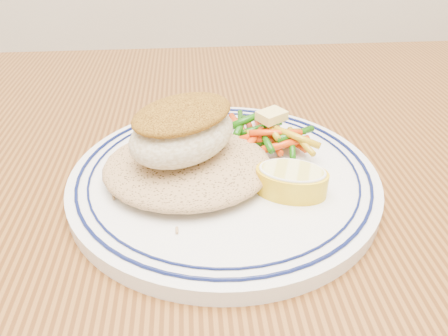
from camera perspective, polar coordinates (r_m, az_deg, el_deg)
dining_table at (r=0.47m, az=-1.72°, el=-13.41°), size 1.50×0.90×0.75m
plate at (r=0.42m, az=0.00°, el=-1.21°), size 0.29×0.29×0.02m
rice_pilaf at (r=0.40m, az=-4.76°, el=0.65°), size 0.16×0.14×0.03m
fish_fillet at (r=0.39m, az=-5.43°, el=5.03°), size 0.13×0.12×0.05m
vegetable_pile at (r=0.45m, az=5.39°, el=4.34°), size 0.10×0.11×0.03m
butter_pat at (r=0.45m, az=6.25°, el=6.80°), size 0.03×0.03×0.01m
lemon_wedge at (r=0.38m, az=8.80°, el=-1.53°), size 0.07×0.07×0.02m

